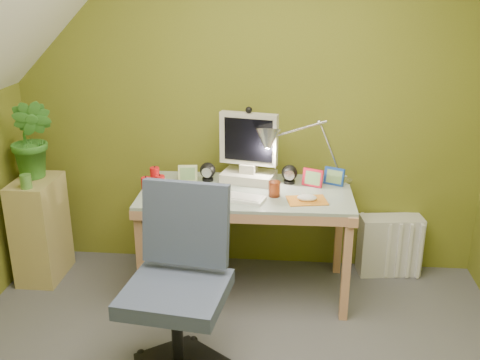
# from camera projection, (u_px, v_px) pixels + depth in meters

# --- Properties ---
(wall_back) EXTENTS (3.20, 0.01, 2.40)m
(wall_back) POSITION_uv_depth(u_px,v_px,m) (248.00, 101.00, 3.79)
(wall_back) COLOR olive
(wall_back) RESTS_ON floor
(desk) EXTENTS (1.35, 0.69, 0.71)m
(desk) POSITION_uv_depth(u_px,v_px,m) (246.00, 241.00, 3.68)
(desk) COLOR tan
(desk) RESTS_ON floor
(monitor) EXTENTS (0.42, 0.30, 0.52)m
(monitor) POSITION_uv_depth(u_px,v_px,m) (249.00, 143.00, 3.64)
(monitor) COLOR beige
(monitor) RESTS_ON desk
(speaker_left) EXTENTS (0.12, 0.12, 0.13)m
(speaker_left) POSITION_uv_depth(u_px,v_px,m) (208.00, 172.00, 3.71)
(speaker_left) COLOR black
(speaker_left) RESTS_ON desk
(speaker_right) EXTENTS (0.12, 0.12, 0.13)m
(speaker_right) POSITION_uv_depth(u_px,v_px,m) (289.00, 174.00, 3.66)
(speaker_right) COLOR black
(speaker_right) RESTS_ON desk
(keyboard) EXTENTS (0.44, 0.25, 0.02)m
(keyboard) POSITION_uv_depth(u_px,v_px,m) (231.00, 197.00, 3.43)
(keyboard) COLOR white
(keyboard) RESTS_ON desk
(mousepad) EXTENTS (0.26, 0.21, 0.01)m
(mousepad) POSITION_uv_depth(u_px,v_px,m) (307.00, 200.00, 3.40)
(mousepad) COLOR orange
(mousepad) RESTS_ON desk
(mouse) EXTENTS (0.12, 0.08, 0.04)m
(mouse) POSITION_uv_depth(u_px,v_px,m) (307.00, 198.00, 3.39)
(mouse) COLOR white
(mouse) RESTS_ON mousepad
(amber_tumbler) EXTENTS (0.08, 0.08, 0.09)m
(amber_tumbler) POSITION_uv_depth(u_px,v_px,m) (274.00, 189.00, 3.45)
(amber_tumbler) COLOR #983716
(amber_tumbler) RESTS_ON desk
(candle_cluster) EXTENTS (0.16, 0.15, 0.12)m
(candle_cluster) POSITION_uv_depth(u_px,v_px,m) (153.00, 178.00, 3.60)
(candle_cluster) COLOR red
(candle_cluster) RESTS_ON desk
(photo_frame_red) EXTENTS (0.13, 0.07, 0.11)m
(photo_frame_red) POSITION_uv_depth(u_px,v_px,m) (313.00, 178.00, 3.62)
(photo_frame_red) COLOR red
(photo_frame_red) RESTS_ON desk
(photo_frame_blue) EXTENTS (0.13, 0.07, 0.11)m
(photo_frame_blue) POSITION_uv_depth(u_px,v_px,m) (334.00, 176.00, 3.64)
(photo_frame_blue) COLOR #163B99
(photo_frame_blue) RESTS_ON desk
(photo_frame_green) EXTENTS (0.13, 0.03, 0.11)m
(photo_frame_green) POSITION_uv_depth(u_px,v_px,m) (188.00, 173.00, 3.71)
(photo_frame_green) COLOR #B9C889
(photo_frame_green) RESTS_ON desk
(desk_lamp) EXTENTS (0.63, 0.39, 0.63)m
(desk_lamp) POSITION_uv_depth(u_px,v_px,m) (319.00, 137.00, 3.58)
(desk_lamp) COLOR #ACADB1
(desk_lamp) RESTS_ON desk
(side_ledge) EXTENTS (0.27, 0.41, 0.72)m
(side_ledge) POSITION_uv_depth(u_px,v_px,m) (41.00, 229.00, 3.86)
(side_ledge) COLOR tan
(side_ledge) RESTS_ON floor
(potted_plant) EXTENTS (0.34, 0.29, 0.54)m
(potted_plant) POSITION_uv_depth(u_px,v_px,m) (32.00, 139.00, 3.69)
(potted_plant) COLOR #377D29
(potted_plant) RESTS_ON side_ledge
(green_cup) EXTENTS (0.07, 0.07, 0.09)m
(green_cup) POSITION_uv_depth(u_px,v_px,m) (26.00, 181.00, 3.57)
(green_cup) COLOR #518939
(green_cup) RESTS_ON side_ledge
(task_chair) EXTENTS (0.64, 0.64, 1.03)m
(task_chair) POSITION_uv_depth(u_px,v_px,m) (175.00, 290.00, 2.82)
(task_chair) COLOR #3C4662
(task_chair) RESTS_ON floor
(radiator) EXTENTS (0.45, 0.23, 0.43)m
(radiator) POSITION_uv_depth(u_px,v_px,m) (390.00, 245.00, 3.95)
(radiator) COLOR silver
(radiator) RESTS_ON floor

